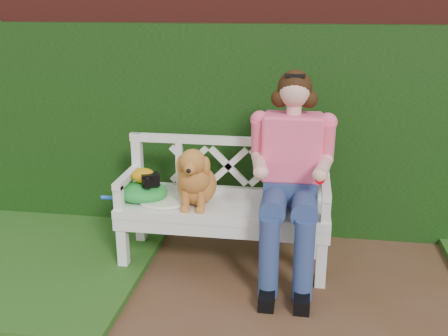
# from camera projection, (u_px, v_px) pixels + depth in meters

# --- Properties ---
(brick_wall) EXTENTS (10.00, 0.30, 2.20)m
(brick_wall) POSITION_uv_depth(u_px,v_px,m) (308.00, 98.00, 4.32)
(brick_wall) COLOR maroon
(brick_wall) RESTS_ON ground
(ivy_hedge) EXTENTS (10.00, 0.18, 1.70)m
(ivy_hedge) POSITION_uv_depth(u_px,v_px,m) (306.00, 134.00, 4.19)
(ivy_hedge) COLOR #204013
(ivy_hedge) RESTS_ON ground
(garden_bench) EXTENTS (1.62, 0.71, 0.48)m
(garden_bench) POSITION_uv_depth(u_px,v_px,m) (224.00, 234.00, 3.83)
(garden_bench) COLOR white
(garden_bench) RESTS_ON ground
(seated_woman) EXTENTS (0.77, 0.92, 1.43)m
(seated_woman) POSITION_uv_depth(u_px,v_px,m) (291.00, 177.00, 3.59)
(seated_woman) COLOR #CC4C5D
(seated_woman) RESTS_ON ground
(dog) EXTENTS (0.31, 0.41, 0.45)m
(dog) POSITION_uv_depth(u_px,v_px,m) (196.00, 175.00, 3.67)
(dog) COLOR #B78D3E
(dog) RESTS_ON garden_bench
(tennis_racket) EXTENTS (0.71, 0.40, 0.03)m
(tennis_racket) POSITION_uv_depth(u_px,v_px,m) (159.00, 201.00, 3.77)
(tennis_racket) COLOR silver
(tennis_racket) RESTS_ON garden_bench
(green_bag) EXTENTS (0.40, 0.32, 0.13)m
(green_bag) POSITION_uv_depth(u_px,v_px,m) (142.00, 192.00, 3.80)
(green_bag) COLOR #22892E
(green_bag) RESTS_ON garden_bench
(camera_item) EXTENTS (0.15, 0.14, 0.08)m
(camera_item) POSITION_uv_depth(u_px,v_px,m) (150.00, 179.00, 3.74)
(camera_item) COLOR black
(camera_item) RESTS_ON green_bag
(baseball_glove) EXTENTS (0.21, 0.19, 0.11)m
(baseball_glove) POSITION_uv_depth(u_px,v_px,m) (143.00, 176.00, 3.78)
(baseball_glove) COLOR #C5860D
(baseball_glove) RESTS_ON green_bag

